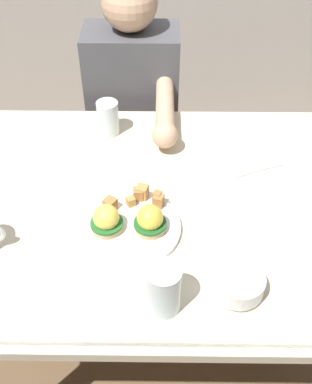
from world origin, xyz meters
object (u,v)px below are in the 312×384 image
(water_glass_near, at_px, (108,119))
(dining_table, at_px, (172,229))
(diner_person, at_px, (134,109))
(eggs_benedict_plate, at_px, (129,222))
(fork, at_px, (256,170))
(water_glass_far, at_px, (163,290))
(fruit_bowl, at_px, (238,284))

(water_glass_near, bearing_deg, dining_table, -58.21)
(water_glass_near, distance_m, diner_person, 0.31)
(dining_table, bearing_deg, water_glass_near, 121.79)
(eggs_benedict_plate, height_order, water_glass_near, water_glass_near)
(fork, bearing_deg, water_glass_far, -120.53)
(eggs_benedict_plate, relative_size, water_glass_near, 2.41)
(dining_table, distance_m, eggs_benedict_plate, 0.20)
(dining_table, distance_m, diner_person, 0.62)
(dining_table, height_order, fruit_bowl, fruit_bowl)
(dining_table, xyz_separation_m, fruit_bowl, (0.14, -0.29, 0.14))
(dining_table, bearing_deg, fork, 29.02)
(dining_table, bearing_deg, fruit_bowl, -63.80)
(water_glass_near, distance_m, water_glass_far, 0.68)
(fork, relative_size, water_glass_far, 1.20)
(fork, xyz_separation_m, water_glass_far, (-0.28, -0.47, 0.06))
(dining_table, relative_size, eggs_benedict_plate, 4.44)
(fork, relative_size, diner_person, 0.13)
(fruit_bowl, relative_size, water_glass_near, 1.07)
(dining_table, height_order, water_glass_near, water_glass_near)
(water_glass_near, xyz_separation_m, diner_person, (0.07, 0.27, -0.14))
(fork, relative_size, water_glass_near, 1.36)
(fruit_bowl, relative_size, water_glass_far, 0.95)
(dining_table, bearing_deg, water_glass_far, -94.54)
(eggs_benedict_plate, distance_m, water_glass_near, 0.44)
(water_glass_near, bearing_deg, diner_person, 76.62)
(fork, height_order, water_glass_near, water_glass_near)
(dining_table, xyz_separation_m, eggs_benedict_plate, (-0.11, -0.10, 0.13))
(diner_person, bearing_deg, eggs_benedict_plate, -87.98)
(fork, bearing_deg, water_glass_near, 157.35)
(diner_person, bearing_deg, fork, -50.06)
(fork, distance_m, water_glass_near, 0.49)
(dining_table, height_order, eggs_benedict_plate, eggs_benedict_plate)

